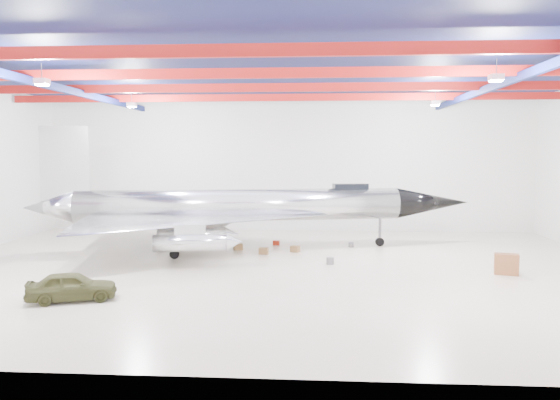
{
  "coord_description": "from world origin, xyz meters",
  "views": [
    {
      "loc": [
        2.37,
        -30.15,
        6.51
      ],
      "look_at": [
        0.23,
        2.0,
        3.69
      ],
      "focal_mm": 35.0,
      "sensor_mm": 36.0,
      "label": 1
    }
  ],
  "objects": [
    {
      "name": "ceiling_structure",
      "position": [
        0.0,
        0.0,
        10.32
      ],
      "size": [
        39.5,
        29.5,
        1.08
      ],
      "color": "maroon",
      "rests_on": "ceiling"
    },
    {
      "name": "oil_barrel",
      "position": [
        -0.98,
        4.25,
        0.2
      ],
      "size": [
        0.62,
        0.51,
        0.4
      ],
      "primitive_type": "cube",
      "rotation": [
        0.0,
        0.0,
        -0.09
      ],
      "color": "olive",
      "rests_on": "floor"
    },
    {
      "name": "floor",
      "position": [
        0.0,
        0.0,
        0.0
      ],
      "size": [
        40.0,
        40.0,
        0.0
      ],
      "primitive_type": "plane",
      "color": "beige",
      "rests_on": "ground"
    },
    {
      "name": "spares_box",
      "position": [
        4.79,
        7.28,
        0.16
      ],
      "size": [
        0.44,
        0.44,
        0.33
      ],
      "primitive_type": "cylinder",
      "rotation": [
        0.0,
        0.0,
        -0.24
      ],
      "color": "#59595B",
      "rests_on": "floor"
    },
    {
      "name": "engine_drum",
      "position": [
        3.2,
        1.33,
        0.2
      ],
      "size": [
        0.51,
        0.51,
        0.4
      ],
      "primitive_type": "cylinder",
      "rotation": [
        0.0,
        0.0,
        -0.18
      ],
      "color": "#59595B",
      "rests_on": "floor"
    },
    {
      "name": "wall_back",
      "position": [
        0.0,
        15.0,
        5.5
      ],
      "size": [
        40.0,
        0.0,
        40.0
      ],
      "primitive_type": "plane",
      "rotation": [
        1.57,
        0.0,
        0.0
      ],
      "color": "silver",
      "rests_on": "floor"
    },
    {
      "name": "jeep",
      "position": [
        -8.34,
        -7.27,
        0.65
      ],
      "size": [
        4.09,
        2.72,
        1.29
      ],
      "primitive_type": "imported",
      "rotation": [
        0.0,
        0.0,
        1.91
      ],
      "color": "#3D3E1F",
      "rests_on": "floor"
    },
    {
      "name": "parts_bin",
      "position": [
        1.02,
        5.13,
        0.2
      ],
      "size": [
        0.7,
        0.64,
        0.4
      ],
      "primitive_type": "cube",
      "rotation": [
        0.0,
        0.0,
        -0.38
      ],
      "color": "olive",
      "rests_on": "floor"
    },
    {
      "name": "desk",
      "position": [
        12.53,
        -0.74,
        0.56
      ],
      "size": [
        1.35,
        0.91,
        1.13
      ],
      "primitive_type": "cube",
      "rotation": [
        0.0,
        0.0,
        -0.26
      ],
      "color": "brown",
      "rests_on": "floor"
    },
    {
      "name": "crate_small",
      "position": [
        -8.08,
        5.27,
        0.13
      ],
      "size": [
        0.41,
        0.34,
        0.27
      ],
      "primitive_type": "cube",
      "rotation": [
        0.0,
        0.0,
        0.11
      ],
      "color": "#59595B",
      "rests_on": "floor"
    },
    {
      "name": "crate_ply",
      "position": [
        -2.84,
        5.68,
        0.2
      ],
      "size": [
        0.7,
        0.63,
        0.4
      ],
      "primitive_type": "cube",
      "rotation": [
        0.0,
        0.0,
        0.35
      ],
      "color": "olive",
      "rests_on": "floor"
    },
    {
      "name": "ceiling",
      "position": [
        0.0,
        0.0,
        11.0
      ],
      "size": [
        40.0,
        40.0,
        0.0
      ],
      "primitive_type": "plane",
      "rotation": [
        3.14,
        0.0,
        0.0
      ],
      "color": "#0A0F38",
      "rests_on": "wall_back"
    },
    {
      "name": "jet_aircraft",
      "position": [
        -2.69,
        5.83,
        2.68
      ],
      "size": [
        29.78,
        20.16,
        8.18
      ],
      "rotation": [
        0.0,
        0.0,
        0.2
      ],
      "color": "silver",
      "rests_on": "floor"
    },
    {
      "name": "toolbox_red",
      "position": [
        -0.42,
        7.74,
        0.16
      ],
      "size": [
        0.49,
        0.41,
        0.32
      ],
      "primitive_type": "cube",
      "rotation": [
        0.0,
        0.0,
        -0.11
      ],
      "color": "#9D230F",
      "rests_on": "floor"
    }
  ]
}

